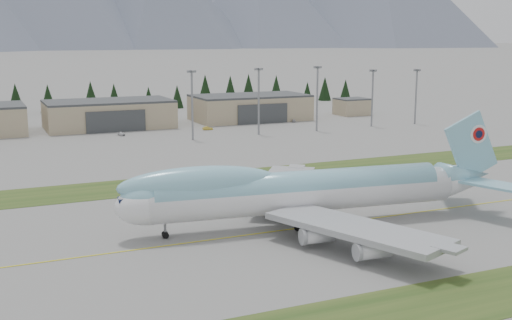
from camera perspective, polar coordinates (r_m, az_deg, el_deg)
name	(u,v)px	position (r m, az deg, el deg)	size (l,w,h in m)	color
ground	(345,222)	(123.94, 7.92, -5.49)	(7000.00, 7000.00, 0.00)	slate
grass_strip_near	(491,293)	(95.61, 20.19, -11.07)	(400.00, 14.00, 0.08)	#284518
grass_strip_far	(251,176)	(162.67, -0.43, -1.46)	(400.00, 18.00, 0.08)	#284518
taxiway_line_main	(345,222)	(123.94, 7.92, -5.49)	(400.00, 0.40, 0.02)	gold
boeing_747_freighter	(301,191)	(119.13, 4.01, -2.73)	(77.75, 66.51, 20.42)	white
hangar_center	(109,114)	(257.00, -12.94, 4.01)	(48.00, 26.60, 10.80)	tan
hangar_right	(250,107)	(274.66, -0.53, 4.70)	(48.00, 26.60, 10.80)	tan
control_shed	(352,107)	(296.49, 8.55, 4.72)	(14.00, 12.00, 7.60)	tan
floodlight_masts	(268,89)	(233.41, 1.05, 6.29)	(167.45, 6.88, 24.25)	gray
service_vehicle_a	(121,136)	(235.72, -11.87, 2.14)	(1.61, 3.98, 1.36)	#BCBCBE
service_vehicle_b	(208,130)	(245.57, -4.32, 2.68)	(1.40, 3.98, 1.31)	gold
service_vehicle_c	(294,122)	(268.67, 3.40, 3.39)	(1.48, 3.65, 1.06)	#B9BABE
conifer_belt	(123,95)	(321.02, -11.75, 5.66)	(265.57, 15.97, 16.47)	black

